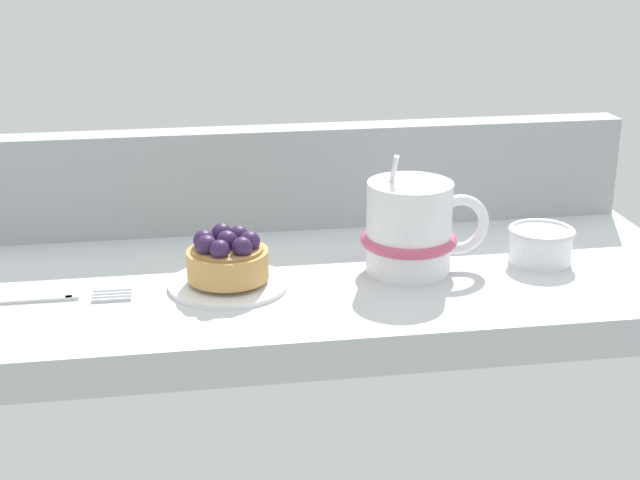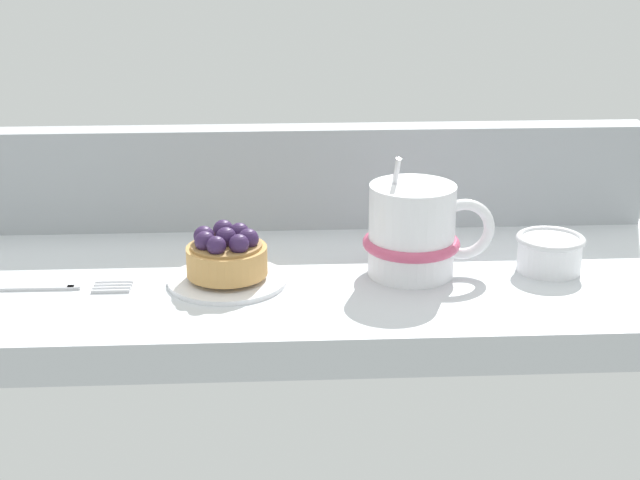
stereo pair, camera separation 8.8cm
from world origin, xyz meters
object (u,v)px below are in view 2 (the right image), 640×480
object	(u,v)px
raspberry_tart	(226,254)
coffee_mug	(414,232)
dessert_plate	(228,278)
dessert_fork	(43,286)
sugar_bowl	(550,252)

from	to	relation	value
raspberry_tart	coffee_mug	xyz separation A→B (cm)	(17.73, 1.36, 1.38)
dessert_plate	coffee_mug	xyz separation A→B (cm)	(17.71, 1.37, 3.84)
raspberry_tart	coffee_mug	bearing A→B (deg)	4.39
dessert_plate	coffee_mug	bearing A→B (deg)	4.42
raspberry_tart	dessert_fork	world-z (taller)	raspberry_tart
coffee_mug	dessert_fork	bearing A→B (deg)	-176.47
dessert_plate	sugar_bowl	size ratio (longest dim) A/B	1.69
coffee_mug	raspberry_tart	bearing A→B (deg)	-175.61
raspberry_tart	dessert_fork	bearing A→B (deg)	-177.37
dessert_fork	sugar_bowl	world-z (taller)	sugar_bowl
coffee_mug	dessert_fork	xyz separation A→B (cm)	(-34.65, -2.14, -3.97)
dessert_plate	sugar_bowl	bearing A→B (deg)	2.79
dessert_fork	sugar_bowl	bearing A→B (deg)	2.72
raspberry_tart	dessert_fork	distance (cm)	17.13
coffee_mug	dessert_fork	size ratio (longest dim) A/B	0.75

